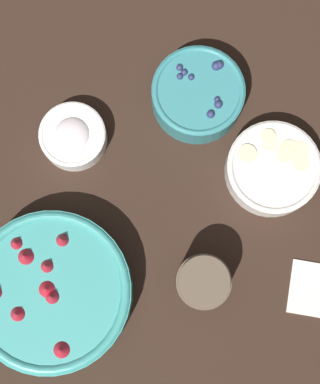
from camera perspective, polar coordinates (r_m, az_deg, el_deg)
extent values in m
plane|color=black|center=(1.11, 3.00, 0.64)|extent=(4.00, 4.00, 0.00)
cylinder|color=teal|center=(1.07, -9.52, -8.76)|extent=(0.26, 0.26, 0.07)
torus|color=teal|center=(1.05, -9.78, -8.74)|extent=(0.26, 0.26, 0.02)
cylinder|color=#B21928|center=(1.06, -9.69, -8.75)|extent=(0.21, 0.21, 0.02)
cone|color=#B21928|center=(1.03, -8.79, -13.73)|extent=(0.04, 0.04, 0.02)
cone|color=#B21928|center=(1.04, -11.91, -5.61)|extent=(0.03, 0.03, 0.03)
cone|color=#B21928|center=(1.04, -10.07, -6.49)|extent=(0.03, 0.03, 0.03)
cone|color=#B21928|center=(1.04, -10.07, -8.50)|extent=(0.05, 0.05, 0.02)
cone|color=#B21928|center=(1.03, -8.74, -4.20)|extent=(0.03, 0.03, 0.03)
cone|color=#B21928|center=(1.03, -9.62, -9.17)|extent=(0.04, 0.04, 0.03)
cone|color=#B21928|center=(1.04, -12.60, -10.55)|extent=(0.03, 0.03, 0.02)
cone|color=#B21928|center=(1.05, -12.71, -4.45)|extent=(0.03, 0.03, 0.02)
cylinder|color=teal|center=(1.12, 3.36, 8.55)|extent=(0.16, 0.16, 0.06)
torus|color=teal|center=(1.10, 3.44, 8.98)|extent=(0.16, 0.16, 0.01)
cylinder|color=navy|center=(1.10, 3.41, 8.84)|extent=(0.13, 0.13, 0.02)
sphere|color=navy|center=(1.10, 2.79, 10.16)|extent=(0.01, 0.01, 0.01)
sphere|color=navy|center=(1.11, 5.02, 11.09)|extent=(0.02, 0.02, 0.02)
sphere|color=navy|center=(1.10, 2.19, 10.58)|extent=(0.01, 0.01, 0.01)
sphere|color=navy|center=(1.10, 1.78, 10.22)|extent=(0.01, 0.01, 0.01)
sphere|color=navy|center=(1.09, 5.10, 8.19)|extent=(0.01, 0.01, 0.01)
sphere|color=navy|center=(1.09, 5.21, 7.76)|extent=(0.01, 0.01, 0.01)
sphere|color=navy|center=(1.10, 1.75, 11.00)|extent=(0.01, 0.01, 0.01)
sphere|color=navy|center=(1.11, 5.28, 11.18)|extent=(0.02, 0.02, 0.02)
sphere|color=navy|center=(1.08, 4.53, 6.91)|extent=(0.01, 0.01, 0.01)
cylinder|color=silver|center=(1.11, 9.95, 1.99)|extent=(0.16, 0.16, 0.05)
torus|color=silver|center=(1.09, 10.13, 2.20)|extent=(0.16, 0.16, 0.01)
cylinder|color=beige|center=(1.10, 10.07, 2.13)|extent=(0.13, 0.13, 0.01)
cylinder|color=beige|center=(1.09, 9.73, 4.30)|extent=(0.03, 0.03, 0.00)
cylinder|color=beige|center=(1.08, 7.75, 3.39)|extent=(0.03, 0.03, 0.01)
cylinder|color=beige|center=(1.10, 9.58, 4.90)|extent=(0.03, 0.03, 0.01)
cylinder|color=beige|center=(1.09, 11.09, 3.33)|extent=(0.03, 0.03, 0.01)
cylinder|color=beige|center=(1.10, 12.42, 2.52)|extent=(0.03, 0.03, 0.00)
cylinder|color=beige|center=(1.10, 11.40, 3.76)|extent=(0.03, 0.03, 0.00)
cylinder|color=beige|center=(1.10, 12.34, 3.65)|extent=(0.03, 0.03, 0.00)
cylinder|color=white|center=(1.12, -7.70, 4.87)|extent=(0.11, 0.11, 0.04)
torus|color=white|center=(1.10, -7.82, 5.10)|extent=(0.11, 0.11, 0.01)
cylinder|color=silver|center=(1.11, -7.78, 5.02)|extent=(0.09, 0.09, 0.01)
ellipsoid|color=silver|center=(1.10, -7.82, 5.10)|extent=(0.06, 0.06, 0.03)
cylinder|color=brown|center=(1.05, 3.77, -8.03)|extent=(0.09, 0.09, 0.09)
cylinder|color=#472819|center=(1.06, 3.75, -8.04)|extent=(0.07, 0.07, 0.06)
cylinder|color=brown|center=(1.01, 3.95, -7.96)|extent=(0.08, 0.08, 0.01)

